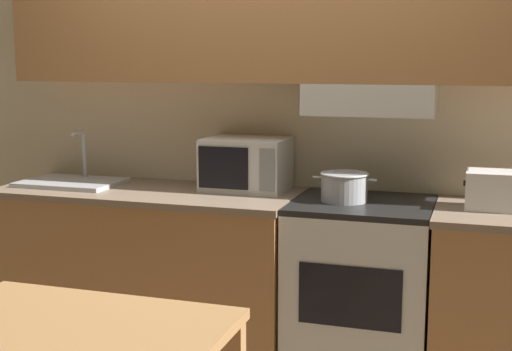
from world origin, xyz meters
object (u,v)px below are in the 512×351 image
object	(u,v)px
cooking_pot	(344,186)
sink_basin	(71,181)
toaster	(493,190)
stove_range	(361,286)
microwave	(246,164)

from	to	relation	value
cooking_pot	sink_basin	bearing A→B (deg)	179.78
toaster	stove_range	bearing A→B (deg)	-178.67
microwave	sink_basin	xyz separation A→B (m)	(-1.01, -0.15, -0.13)
toaster	sink_basin	bearing A→B (deg)	-179.45
cooking_pot	sink_basin	xyz separation A→B (m)	(-1.58, 0.01, -0.06)
cooking_pot	toaster	xyz separation A→B (m)	(0.71, 0.03, 0.02)
stove_range	cooking_pot	distance (m)	0.53
cooking_pot	toaster	bearing A→B (deg)	2.26
stove_range	cooking_pot	size ratio (longest dim) A/B	2.74
microwave	toaster	xyz separation A→B (m)	(1.28, -0.12, -0.05)
stove_range	toaster	xyz separation A→B (m)	(0.62, 0.01, 0.54)
sink_basin	microwave	bearing A→B (deg)	8.25
cooking_pot	sink_basin	world-z (taller)	sink_basin
sink_basin	toaster	bearing A→B (deg)	0.55
toaster	sink_basin	distance (m)	2.29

